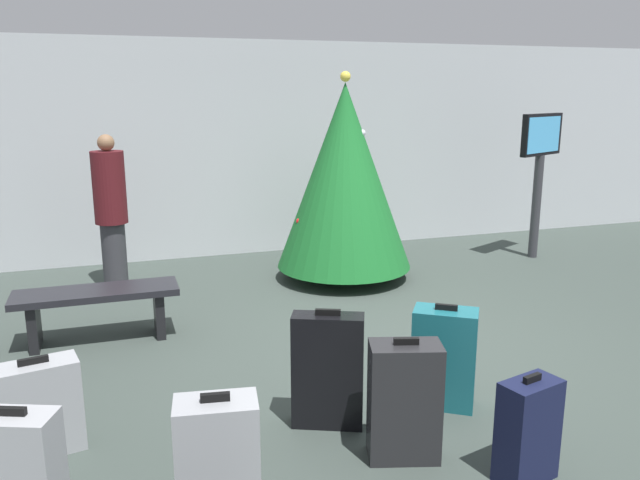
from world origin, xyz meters
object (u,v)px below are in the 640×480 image
(holiday_tree, at_px, (345,177))
(suitcase_0, at_px, (218,472))
(suitcase_3, at_px, (404,401))
(suitcase_4, at_px, (20,480))
(suitcase_7, at_px, (328,371))
(waiting_bench, at_px, (97,303))
(suitcase_1, at_px, (38,408))
(suitcase_5, at_px, (528,431))
(flight_info_kiosk, at_px, (540,158))
(traveller_0, at_px, (111,209))
(suitcase_2, at_px, (444,358))

(holiday_tree, xyz_separation_m, suitcase_0, (-2.18, -4.09, -0.84))
(suitcase_3, height_order, suitcase_4, suitcase_3)
(suitcase_3, bearing_deg, suitcase_7, 121.68)
(waiting_bench, xyz_separation_m, suitcase_1, (-0.33, -1.79, -0.06))
(suitcase_0, relative_size, suitcase_5, 1.23)
(holiday_tree, bearing_deg, suitcase_4, -129.18)
(suitcase_0, distance_m, suitcase_7, 1.25)
(flight_info_kiosk, height_order, suitcase_5, flight_info_kiosk)
(traveller_0, xyz_separation_m, suitcase_0, (0.42, -4.56, -0.53))
(suitcase_4, bearing_deg, waiting_bench, 82.95)
(suitcase_2, xyz_separation_m, suitcase_3, (-0.56, -0.52, 0.01))
(traveller_0, distance_m, suitcase_4, 4.34)
(traveller_0, bearing_deg, suitcase_7, -70.56)
(suitcase_4, height_order, suitcase_7, suitcase_7)
(flight_info_kiosk, height_order, suitcase_7, flight_info_kiosk)
(suitcase_0, bearing_deg, suitcase_4, 162.84)
(holiday_tree, bearing_deg, traveller_0, 169.65)
(suitcase_3, bearing_deg, suitcase_5, -37.16)
(holiday_tree, xyz_separation_m, flight_info_kiosk, (2.77, 0.11, 0.11))
(suitcase_7, bearing_deg, suitcase_4, -161.24)
(suitcase_2, relative_size, suitcase_3, 0.97)
(suitcase_0, bearing_deg, traveller_0, 95.26)
(holiday_tree, height_order, flight_info_kiosk, holiday_tree)
(suitcase_4, bearing_deg, suitcase_5, -7.03)
(holiday_tree, bearing_deg, waiting_bench, -157.31)
(holiday_tree, bearing_deg, flight_info_kiosk, 2.25)
(flight_info_kiosk, relative_size, suitcase_3, 2.46)
(waiting_bench, height_order, suitcase_1, suitcase_1)
(suitcase_0, height_order, suitcase_7, suitcase_7)
(suitcase_0, bearing_deg, suitcase_3, 17.97)
(suitcase_5, bearing_deg, waiting_bench, 128.31)
(suitcase_2, xyz_separation_m, suitcase_5, (0.01, -0.95, -0.05))
(traveller_0, bearing_deg, suitcase_1, -98.29)
(traveller_0, xyz_separation_m, suitcase_5, (2.18, -4.61, -0.61))
(suitcase_0, distance_m, suitcase_3, 1.25)
(suitcase_1, bearing_deg, suitcase_3, -19.67)
(suitcase_0, bearing_deg, suitcase_5, -1.51)
(flight_info_kiosk, height_order, traveller_0, flight_info_kiosk)
(flight_info_kiosk, xyz_separation_m, suitcase_7, (-4.08, -3.30, -0.94))
(suitcase_1, relative_size, suitcase_7, 0.77)
(suitcase_2, bearing_deg, flight_info_kiosk, 45.79)
(suitcase_2, bearing_deg, suitcase_3, -137.21)
(suitcase_3, relative_size, suitcase_4, 1.06)
(waiting_bench, relative_size, suitcase_7, 1.72)
(waiting_bench, height_order, traveller_0, traveller_0)
(suitcase_4, distance_m, suitcase_5, 2.70)
(traveller_0, relative_size, suitcase_4, 2.36)
(waiting_bench, xyz_separation_m, suitcase_7, (1.47, -2.03, 0.03))
(waiting_bench, bearing_deg, suitcase_1, -100.38)
(traveller_0, bearing_deg, flight_info_kiosk, -3.90)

